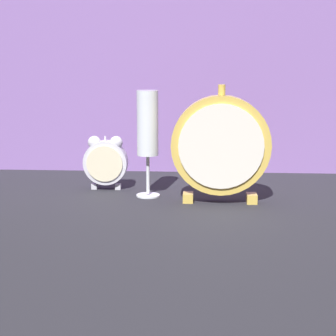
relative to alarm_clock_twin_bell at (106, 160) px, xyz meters
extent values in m
plane|color=#232328|center=(0.14, -0.12, -0.06)|extent=(4.00, 4.00, 0.00)
cube|color=#8460A8|center=(0.14, 0.20, 0.26)|extent=(1.29, 0.01, 0.65)
cube|color=silver|center=(-0.03, 0.00, -0.06)|extent=(0.01, 0.01, 0.01)
cube|color=silver|center=(0.03, 0.00, -0.06)|extent=(0.01, 0.01, 0.01)
cylinder|color=silver|center=(0.00, 0.00, -0.01)|extent=(0.09, 0.03, 0.09)
cylinder|color=beige|center=(0.00, -0.02, -0.01)|extent=(0.08, 0.00, 0.08)
sphere|color=silver|center=(-0.02, 0.00, 0.04)|extent=(0.03, 0.03, 0.03)
sphere|color=silver|center=(0.02, 0.00, 0.04)|extent=(0.03, 0.03, 0.03)
cylinder|color=silver|center=(0.00, 0.00, 0.04)|extent=(0.00, 0.00, 0.02)
cube|color=gold|center=(0.18, -0.10, -0.06)|extent=(0.02, 0.03, 0.02)
cube|color=gold|center=(0.30, -0.10, -0.06)|extent=(0.02, 0.03, 0.02)
cylinder|color=gold|center=(0.24, -0.10, 0.05)|extent=(0.19, 0.04, 0.19)
cylinder|color=silver|center=(0.24, -0.12, 0.05)|extent=(0.16, 0.00, 0.16)
cylinder|color=gold|center=(0.24, -0.10, 0.16)|extent=(0.01, 0.01, 0.02)
cylinder|color=silver|center=(0.10, -0.05, -0.06)|extent=(0.05, 0.05, 0.01)
cylinder|color=silver|center=(0.10, -0.05, -0.02)|extent=(0.01, 0.01, 0.08)
cylinder|color=white|center=(0.10, -0.05, 0.09)|extent=(0.04, 0.04, 0.13)
cylinder|color=beige|center=(0.10, -0.05, 0.06)|extent=(0.04, 0.04, 0.09)
camera|label=1|loc=(0.21, -1.17, 0.22)|focal=60.00mm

